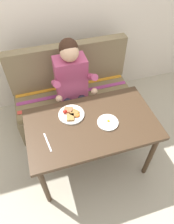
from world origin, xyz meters
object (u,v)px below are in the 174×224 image
(person, at_px, (72,83))
(plate_breakfast, at_px, (71,114))
(table, at_px, (92,128))
(plate_eggs, at_px, (108,122))
(couch, at_px, (73,98))
(knife, at_px, (48,142))

(person, xyz_separation_m, plate_breakfast, (-0.12, -0.44, 0.00))
(table, height_order, plate_eggs, plate_eggs)
(couch, bearing_deg, knife, -116.30)
(person, height_order, plate_eggs, person)
(couch, height_order, plate_breakfast, couch)
(couch, bearing_deg, person, -100.35)
(table, xyz_separation_m, knife, (-0.42, -0.09, 0.08))
(table, relative_size, knife, 6.00)
(plate_eggs, relative_size, knife, 0.97)
(person, relative_size, knife, 6.06)
(table, bearing_deg, plate_eggs, -16.72)
(table, distance_m, couch, 0.83)
(plate_eggs, bearing_deg, plate_breakfast, 147.48)
(person, bearing_deg, plate_breakfast, -105.64)
(plate_breakfast, height_order, plate_eggs, plate_breakfast)
(knife, bearing_deg, person, 51.94)
(table, relative_size, plate_breakfast, 4.91)
(couch, xyz_separation_m, knife, (-0.42, -0.86, 0.40))
(table, relative_size, couch, 0.83)
(plate_breakfast, relative_size, plate_eggs, 1.26)
(table, height_order, couch, couch)
(couch, relative_size, person, 1.19)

